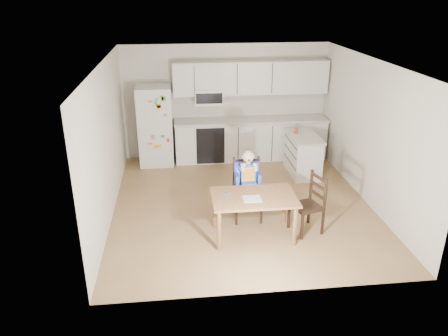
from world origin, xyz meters
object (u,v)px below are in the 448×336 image
Objects in this scene: chair_booster at (247,177)px; red_cup at (296,131)px; refrigerator at (156,126)px; kitchen_island at (303,154)px; chair_side at (312,200)px; dining_table at (254,202)px.

red_cup is at bearing 56.05° from chair_booster.
refrigerator is 16.81× the size of red_cup.
chair_side reaches higher than kitchen_island.
refrigerator reaches higher than kitchen_island.
chair_booster is at bearing 89.94° from dining_table.
kitchen_island is 2.34m from chair_side.
red_cup is 0.08× the size of dining_table.
refrigerator is 1.79× the size of chair_side.
chair_booster reaches higher than chair_side.
kitchen_island is (3.01, -0.92, -0.44)m from refrigerator.
refrigerator is at bearing 165.54° from red_cup.
kitchen_island reaches higher than dining_table.
refrigerator is 2.98m from red_cup.
red_cup reaches higher than kitchen_island.
kitchen_island is 0.92× the size of chair_booster.
dining_table is (1.56, -3.27, -0.26)m from refrigerator.
dining_table is at bearing -102.58° from chair_side.
chair_side is at bearing -29.17° from chair_booster.
chair_booster is (0.00, 0.62, 0.13)m from dining_table.
dining_table is (-1.32, -2.53, -0.28)m from red_cup.
chair_booster is (1.56, -2.65, -0.12)m from refrigerator.
red_cup is (-0.12, 0.17, 0.46)m from kitchen_island.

